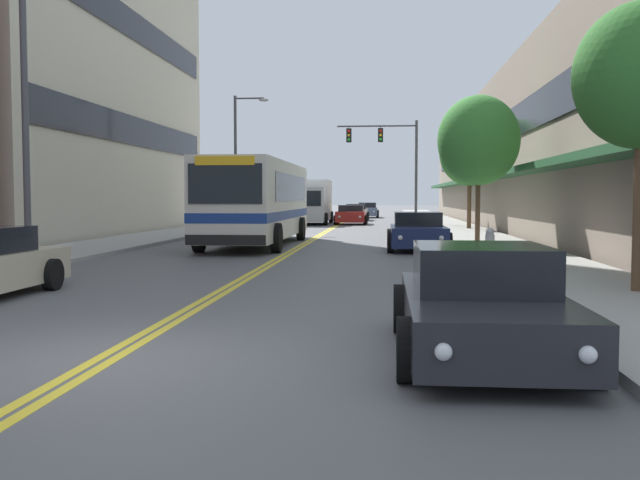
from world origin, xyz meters
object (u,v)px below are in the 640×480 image
at_px(car_charcoal_parked_right_foreground, 482,305).
at_px(traffic_signal_mast, 390,151).
at_px(car_navy_parked_right_mid, 418,232).
at_px(box_truck, 312,202).
at_px(car_black_parked_left_near, 246,219).
at_px(car_red_moving_second, 351,215).
at_px(street_lamp_left_far, 240,151).
at_px(city_bus, 258,199).
at_px(car_beige_moving_third, 356,213).
at_px(fire_hydrant, 490,245).
at_px(street_tree_right_mid, 479,140).
at_px(street_lamp_left_near, 39,75).
at_px(street_tree_right_far, 470,152).
at_px(car_slate_blue_moving_lead, 367,210).

xyz_separation_m(car_charcoal_parked_right_foreground, traffic_signal_mast, (-0.85, 39.17, 4.29)).
relative_size(car_navy_parked_right_mid, box_truck, 0.64).
distance_m(car_black_parked_left_near, car_red_moving_second, 12.17).
xyz_separation_m(car_charcoal_parked_right_foreground, street_lamp_left_far, (-9.35, 31.50, 3.90)).
height_order(city_bus, car_beige_moving_third, city_bus).
bearing_deg(car_black_parked_left_near, car_charcoal_parked_right_foreground, -73.71).
xyz_separation_m(city_bus, car_black_parked_left_near, (-2.56, 10.62, -1.13)).
height_order(street_lamp_left_far, fire_hydrant, street_lamp_left_far).
distance_m(car_charcoal_parked_right_foreground, car_red_moving_second, 40.69).
distance_m(box_truck, street_tree_right_mid, 24.16).
bearing_deg(car_beige_moving_third, street_tree_right_mid, -79.41).
relative_size(street_lamp_left_near, street_lamp_left_far, 1.04).
distance_m(box_truck, street_lamp_left_far, 10.18).
bearing_deg(car_beige_moving_third, street_lamp_left_near, -97.97).
xyz_separation_m(car_navy_parked_right_mid, street_lamp_left_far, (-9.35, 14.76, 3.87)).
height_order(car_charcoal_parked_right_foreground, box_truck, box_truck).
height_order(car_black_parked_left_near, car_red_moving_second, car_black_parked_left_near).
relative_size(street_lamp_left_near, fire_hydrant, 8.67).
distance_m(car_charcoal_parked_right_foreground, fire_hydrant, 10.85).
xyz_separation_m(street_tree_right_mid, fire_hydrant, (-0.63, -7.51, -3.35)).
height_order(box_truck, street_lamp_left_near, street_lamp_left_near).
relative_size(street_tree_right_far, fire_hydrant, 6.63).
bearing_deg(box_truck, street_tree_right_mid, -69.31).
xyz_separation_m(car_black_parked_left_near, street_lamp_left_near, (-0.63, -21.72, 4.05)).
relative_size(car_charcoal_parked_right_foreground, street_lamp_left_near, 0.55).
height_order(car_charcoal_parked_right_foreground, street_tree_right_mid, street_tree_right_mid).
height_order(car_navy_parked_right_mid, car_slate_blue_moving_lead, car_slate_blue_moving_lead).
distance_m(street_lamp_left_near, street_tree_right_far, 26.92).
xyz_separation_m(car_navy_parked_right_mid, car_beige_moving_third, (-3.49, 32.23, -0.00)).
xyz_separation_m(car_red_moving_second, street_tree_right_mid, (5.74, -22.29, 3.31)).
height_order(city_bus, car_red_moving_second, city_bus).
xyz_separation_m(traffic_signal_mast, street_tree_right_far, (4.33, -7.67, -0.57)).
distance_m(city_bus, car_beige_moving_third, 30.21).
bearing_deg(street_lamp_left_far, car_black_parked_left_near, -70.00).
xyz_separation_m(car_beige_moving_third, street_tree_right_mid, (5.74, -30.73, 3.31)).
height_order(traffic_signal_mast, street_tree_right_far, traffic_signal_mast).
distance_m(car_slate_blue_moving_lead, car_beige_moving_third, 8.06).
bearing_deg(car_black_parked_left_near, box_truck, 78.02).
height_order(car_beige_moving_third, street_tree_right_mid, street_tree_right_mid).
bearing_deg(car_charcoal_parked_right_foreground, traffic_signal_mast, 91.24).
distance_m(car_slate_blue_moving_lead, street_lamp_left_far, 26.61).
bearing_deg(fire_hydrant, car_slate_blue_moving_lead, 95.43).
distance_m(car_charcoal_parked_right_foreground, street_lamp_left_near, 12.78).
bearing_deg(street_tree_right_mid, street_lamp_left_far, 131.19).
distance_m(car_red_moving_second, box_truck, 2.92).
height_order(car_charcoal_parked_right_foreground, car_slate_blue_moving_lead, car_slate_blue_moving_lead).
bearing_deg(street_tree_right_far, car_beige_moving_third, 111.74).
bearing_deg(street_lamp_left_near, car_beige_moving_third, 82.03).
height_order(street_lamp_left_near, fire_hydrant, street_lamp_left_near).
height_order(car_red_moving_second, street_tree_right_mid, street_tree_right_mid).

